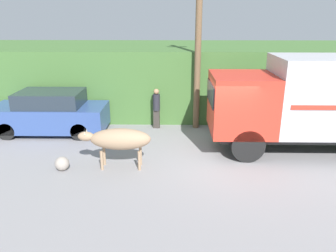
{
  "coord_description": "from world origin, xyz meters",
  "views": [
    {
      "loc": [
        -1.29,
        -9.97,
        4.53
      ],
      "look_at": [
        -1.47,
        -0.01,
        1.11
      ],
      "focal_mm": 35.0,
      "sensor_mm": 36.0,
      "label": 1
    }
  ],
  "objects": [
    {
      "name": "ground_plane",
      "position": [
        0.0,
        0.0,
        0.0
      ],
      "size": [
        60.0,
        60.0,
        0.0
      ],
      "primitive_type": "plane",
      "color": "gray"
    },
    {
      "name": "hillside_embankment",
      "position": [
        0.0,
        6.54,
        1.54
      ],
      "size": [
        32.0,
        6.32,
        3.08
      ],
      "color": "#426B33",
      "rests_on": "ground_plane"
    },
    {
      "name": "building_backdrop",
      "position": [
        -3.75,
        4.82,
        1.55
      ],
      "size": [
        5.39,
        2.7,
        3.07
      ],
      "color": "#8CC69E",
      "rests_on": "ground_plane"
    },
    {
      "name": "cargo_truck",
      "position": [
        3.54,
        0.72,
        1.8
      ],
      "size": [
        6.9,
        2.27,
        3.24
      ],
      "rotation": [
        0.0,
        0.0,
        -0.03
      ],
      "color": "#2D2D2D",
      "rests_on": "ground_plane"
    },
    {
      "name": "brown_cow",
      "position": [
        -2.95,
        -0.76,
        0.93
      ],
      "size": [
        2.21,
        0.66,
        1.27
      ],
      "rotation": [
        0.0,
        0.0,
        -0.09
      ],
      "color": "#9E7F60",
      "rests_on": "ground_plane"
    },
    {
      "name": "parked_suv",
      "position": [
        -6.2,
        2.34,
        0.82
      ],
      "size": [
        4.45,
        1.83,
        1.7
      ],
      "rotation": [
        0.0,
        0.0,
        0.06
      ],
      "color": "#334C8C",
      "rests_on": "ground_plane"
    },
    {
      "name": "pedestrian_on_hill",
      "position": [
        -2.0,
        3.0,
        0.93
      ],
      "size": [
        0.33,
        0.33,
        1.66
      ],
      "rotation": [
        0.0,
        0.0,
        3.03
      ],
      "color": "#38332D",
      "rests_on": "ground_plane"
    },
    {
      "name": "utility_pole",
      "position": [
        -0.36,
        3.1,
        3.14
      ],
      "size": [
        0.9,
        0.25,
        6.08
      ],
      "color": "brown",
      "rests_on": "ground_plane"
    },
    {
      "name": "roadside_rock",
      "position": [
        -4.68,
        -0.99,
        0.22
      ],
      "size": [
        0.43,
        0.43,
        0.43
      ],
      "color": "gray",
      "rests_on": "ground_plane"
    }
  ]
}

